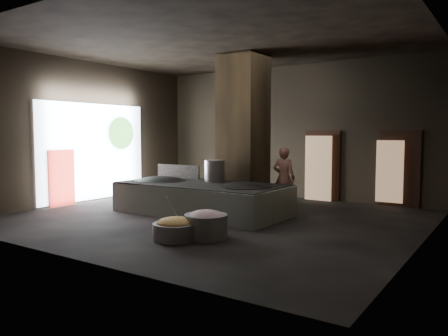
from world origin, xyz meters
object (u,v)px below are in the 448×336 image
Objects in this scene: hearth_platform at (201,199)px; stock_pot at (214,171)px; meat_basin at (206,226)px; cook at (284,178)px; wok_left at (160,183)px; veg_basin at (175,231)px; wok_right at (245,189)px.

stock_pot is at bearing 85.73° from hearth_platform.
cook is at bearing 94.05° from meat_basin.
stock_pot is at bearing 21.80° from wok_left.
meat_basin is (0.44, 0.46, 0.08)m from veg_basin.
wok_right reaches higher than hearth_platform.
hearth_platform is 2.59m from cook.
hearth_platform is 3.01m from veg_basin.
hearth_platform is at bearing -177.88° from wok_right.
stock_pot is 0.67× the size of meat_basin.
hearth_platform reaches higher than veg_basin.
veg_basin is (1.34, -2.68, -0.23)m from hearth_platform.
hearth_platform is 4.99× the size of veg_basin.
hearth_platform is 3.41× the size of wok_right.
hearth_platform is 1.49m from wok_left.
hearth_platform is at bearing 116.49° from veg_basin.
stock_pot reaches higher than meat_basin.
cook reaches higher than meat_basin.
wok_right is 2.79m from veg_basin.
hearth_platform is 1.39m from wok_right.
stock_pot is 3.61m from veg_basin.
stock_pot is (0.05, 0.55, 0.73)m from hearth_platform.
stock_pot is (-1.30, 0.50, 0.38)m from wok_right.
veg_basin is (1.29, -3.23, -0.96)m from stock_pot.
hearth_platform reaches higher than meat_basin.
meat_basin is at bearing -79.25° from wok_right.
stock_pot reaches higher than wok_left.
veg_basin is (-0.14, -4.75, -0.72)m from cook.
hearth_platform is 2.60× the size of cook.
wok_left is 1.66m from stock_pot.
stock_pot is (1.50, 0.60, 0.38)m from wok_left.
wok_right is 1.44m from stock_pot.
veg_basin is (-0.01, -2.73, -0.58)m from wok_right.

